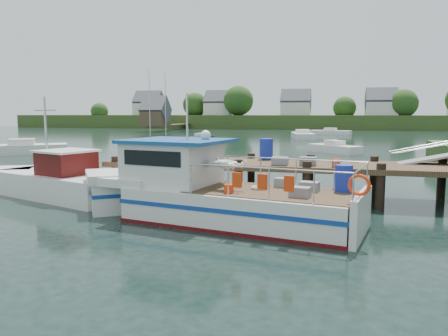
% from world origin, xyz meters
% --- Properties ---
extents(ground_plane, '(160.00, 160.00, 0.00)m').
position_xyz_m(ground_plane, '(0.00, 0.00, 0.00)').
color(ground_plane, black).
extents(far_shore, '(140.00, 42.55, 9.22)m').
position_xyz_m(far_shore, '(0.01, 82.37, 2.10)').
color(far_shore, '#374E20').
rests_on(far_shore, ground).
extents(dock, '(16.60, 3.00, 4.78)m').
position_xyz_m(dock, '(6.51, 0.01, 2.24)').
color(dock, '#4B3623').
rests_on(dock, ground).
extents(lobster_boat, '(9.68, 4.36, 4.66)m').
position_xyz_m(lobster_boat, '(-0.91, -4.14, 0.84)').
color(lobster_boat, silver).
rests_on(lobster_boat, ground).
extents(work_boat, '(7.42, 4.32, 3.95)m').
position_xyz_m(work_boat, '(-7.92, -1.86, 0.63)').
color(work_boat, silver).
rests_on(work_boat, ground).
extents(moored_rowboat, '(3.73, 3.41, 1.10)m').
position_xyz_m(moored_rowboat, '(-12.51, 18.19, 0.41)').
color(moored_rowboat, '#4B3623').
rests_on(moored_rowboat, ground).
extents(moored_far, '(6.52, 3.51, 1.05)m').
position_xyz_m(moored_far, '(2.41, 52.89, 0.39)').
color(moored_far, silver).
rests_on(moored_far, ground).
extents(moored_a, '(6.90, 5.80, 1.25)m').
position_xyz_m(moored_a, '(-21.56, 13.23, 0.46)').
color(moored_a, silver).
rests_on(moored_a, ground).
extents(moored_b, '(4.59, 4.55, 1.07)m').
position_xyz_m(moored_b, '(2.99, 20.50, 0.40)').
color(moored_b, silver).
rests_on(moored_b, ground).
extents(moored_d, '(3.58, 7.36, 1.20)m').
position_xyz_m(moored_d, '(-1.07, 41.21, 0.44)').
color(moored_d, silver).
rests_on(moored_d, ground).
extents(moored_e, '(2.76, 3.80, 1.00)m').
position_xyz_m(moored_e, '(-12.17, 31.52, 0.37)').
color(moored_e, black).
rests_on(moored_e, ground).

